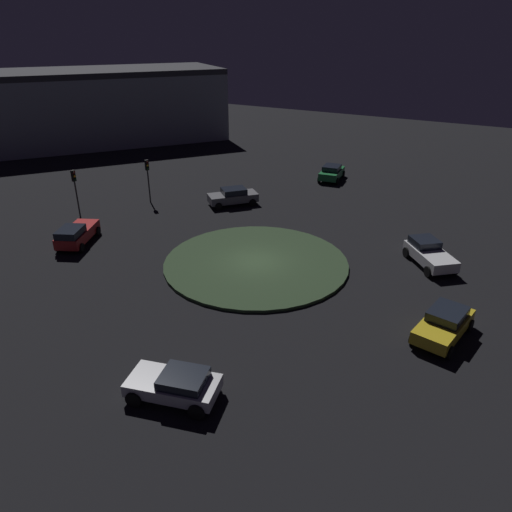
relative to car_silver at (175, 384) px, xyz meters
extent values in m
plane|color=black|center=(-12.75, -3.23, -0.72)|extent=(119.72, 119.72, 0.00)
cylinder|color=#2D4228|center=(-12.75, -3.23, -0.62)|extent=(12.25, 12.25, 0.20)
cube|color=silver|center=(0.03, -0.11, -0.08)|extent=(2.75, 4.21, 0.56)
cube|color=black|center=(-0.10, 0.38, 0.40)|extent=(2.04, 2.24, 0.41)
cylinder|color=black|center=(1.27, -1.22, -0.36)|extent=(0.39, 0.75, 0.71)
cylinder|color=black|center=(-0.52, -1.69, -0.36)|extent=(0.39, 0.75, 0.71)
cylinder|color=black|center=(0.57, 1.47, -0.36)|extent=(0.39, 0.75, 0.71)
cylinder|color=black|center=(-1.21, 1.01, -0.36)|extent=(0.39, 0.75, 0.71)
cube|color=white|center=(-18.19, 6.90, -0.02)|extent=(4.24, 4.00, 0.68)
cube|color=black|center=(-18.88, 6.31, 0.57)|extent=(2.33, 2.32, 0.50)
cylinder|color=black|center=(-17.68, 8.54, -0.36)|extent=(0.68, 0.63, 0.71)
cylinder|color=black|center=(-16.49, 7.14, -0.36)|extent=(0.68, 0.63, 0.71)
cylinder|color=black|center=(-19.88, 6.66, -0.36)|extent=(0.68, 0.63, 0.71)
cylinder|color=black|center=(-18.69, 5.27, -0.36)|extent=(0.68, 0.63, 0.71)
cube|color=#1E7238|center=(-33.34, -5.85, -0.03)|extent=(4.09, 2.28, 0.71)
cube|color=black|center=(-33.23, -5.83, 0.56)|extent=(2.11, 1.82, 0.49)
cylinder|color=black|center=(-32.06, -4.77, -0.39)|extent=(0.69, 0.30, 0.67)
cylinder|color=black|center=(-31.83, -6.58, -0.39)|extent=(0.69, 0.30, 0.67)
cylinder|color=black|center=(-34.84, -5.12, -0.39)|extent=(0.69, 0.30, 0.67)
cylinder|color=black|center=(-34.62, -6.92, -0.39)|extent=(0.69, 0.30, 0.67)
cube|color=red|center=(-9.41, -16.22, -0.03)|extent=(4.55, 3.31, 0.73)
cube|color=black|center=(-8.46, -15.78, 0.59)|extent=(2.51, 2.23, 0.50)
cylinder|color=black|center=(-10.44, -17.63, -0.39)|extent=(0.69, 0.47, 0.65)
cylinder|color=black|center=(-11.15, -16.08, -0.39)|extent=(0.69, 0.47, 0.65)
cylinder|color=black|center=(-7.67, -16.36, -0.39)|extent=(0.69, 0.47, 0.65)
cylinder|color=black|center=(-8.39, -14.81, -0.39)|extent=(0.69, 0.47, 0.65)
cube|color=slate|center=(-21.97, -10.73, -0.06)|extent=(4.37, 4.18, 0.69)
cube|color=black|center=(-22.05, -10.67, 0.53)|extent=(2.58, 2.54, 0.49)
cylinder|color=black|center=(-23.71, -10.37, -0.40)|extent=(0.62, 0.59, 0.63)
cylinder|color=black|center=(-22.52, -9.04, -0.40)|extent=(0.62, 0.59, 0.63)
cylinder|color=black|center=(-21.42, -12.42, -0.40)|extent=(0.62, 0.59, 0.63)
cylinder|color=black|center=(-20.23, -11.09, -0.40)|extent=(0.62, 0.59, 0.63)
cube|color=gold|center=(-10.16, 9.10, -0.06)|extent=(4.36, 2.54, 0.66)
cube|color=black|center=(-10.49, 9.16, 0.51)|extent=(2.27, 1.94, 0.48)
cylinder|color=black|center=(-8.54, 9.72, -0.39)|extent=(0.68, 0.34, 0.65)
cylinder|color=black|center=(-8.87, 7.94, -0.39)|extent=(0.68, 0.34, 0.65)
cylinder|color=black|center=(-11.44, 10.27, -0.39)|extent=(0.68, 0.34, 0.65)
cylinder|color=black|center=(-11.77, 8.49, -0.39)|extent=(0.68, 0.34, 0.65)
cylinder|color=#2D2D2D|center=(-18.84, -17.52, 0.77)|extent=(0.12, 0.12, 2.97)
cube|color=black|center=(-18.84, -17.52, 2.70)|extent=(0.36, 0.32, 0.90)
sphere|color=#3F0C0C|center=(-18.78, -17.39, 2.97)|extent=(0.20, 0.20, 0.20)
sphere|color=yellow|center=(-18.78, -17.39, 2.70)|extent=(0.20, 0.20, 0.20)
sphere|color=#0F3819|center=(-18.78, -17.39, 2.43)|extent=(0.20, 0.20, 0.20)
cylinder|color=#2D2D2D|center=(-13.21, -20.27, 0.81)|extent=(0.12, 0.12, 3.06)
cube|color=black|center=(-13.21, -20.27, 2.79)|extent=(0.31, 0.23, 0.90)
sphere|color=#3F0C0C|center=(-13.21, -20.12, 3.06)|extent=(0.20, 0.20, 0.20)
sphere|color=yellow|center=(-13.21, -20.12, 2.79)|extent=(0.20, 0.20, 0.20)
sphere|color=#0F3819|center=(-13.21, -20.12, 2.52)|extent=(0.20, 0.20, 0.20)
cube|color=#8C939E|center=(-35.15, -40.25, 3.55)|extent=(34.10, 30.25, 8.54)
cube|color=#333338|center=(-35.15, -40.25, 8.16)|extent=(34.10, 30.25, 0.70)
camera|label=1|loc=(12.11, 10.68, 13.69)|focal=33.52mm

